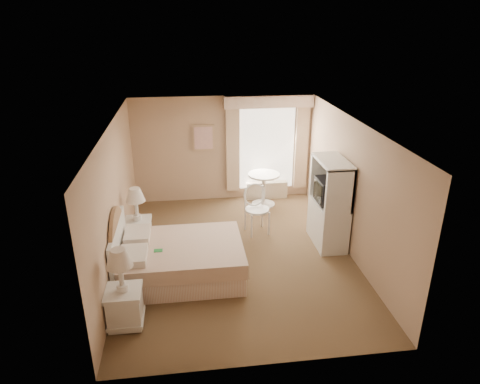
{
  "coord_description": "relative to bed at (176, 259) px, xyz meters",
  "views": [
    {
      "loc": [
        -0.85,
        -6.92,
        4.17
      ],
      "look_at": [
        0.09,
        0.3,
        1.16
      ],
      "focal_mm": 32.0,
      "sensor_mm": 36.0,
      "label": 1
    }
  ],
  "objects": [
    {
      "name": "nightstand_near",
      "position": [
        -0.72,
        -1.17,
        0.12
      ],
      "size": [
        0.51,
        0.51,
        1.23
      ],
      "color": "silver",
      "rests_on": "room"
    },
    {
      "name": "room",
      "position": [
        1.12,
        0.55,
        0.91
      ],
      "size": [
        4.21,
        5.51,
        2.51
      ],
      "color": "brown",
      "rests_on": "ground"
    },
    {
      "name": "round_table",
      "position": [
        2.02,
        2.77,
        0.18
      ],
      "size": [
        0.74,
        0.74,
        0.78
      ],
      "color": "white",
      "rests_on": "room"
    },
    {
      "name": "window",
      "position": [
        2.17,
        3.2,
        1.0
      ],
      "size": [
        2.05,
        0.22,
        2.51
      ],
      "color": "white",
      "rests_on": "room"
    },
    {
      "name": "nightstand_far",
      "position": [
        -0.72,
        1.12,
        0.12
      ],
      "size": [
        0.5,
        0.5,
        1.2
      ],
      "color": "silver",
      "rests_on": "room"
    },
    {
      "name": "armoire",
      "position": [
        2.94,
        0.8,
        0.38
      ],
      "size": [
        0.52,
        1.04,
        1.72
      ],
      "color": "silver",
      "rests_on": "room"
    },
    {
      "name": "framed_art",
      "position": [
        0.67,
        3.26,
        1.21
      ],
      "size": [
        0.52,
        0.04,
        0.62
      ],
      "color": "tan",
      "rests_on": "room"
    },
    {
      "name": "bed",
      "position": [
        0.0,
        0.0,
        0.0
      ],
      "size": [
        2.09,
        1.59,
        1.41
      ],
      "color": "tan",
      "rests_on": "room"
    },
    {
      "name": "cafe_chair",
      "position": [
        1.62,
        1.48,
        0.25
      ],
      "size": [
        0.58,
        0.58,
        1.02
      ],
      "rotation": [
        0.0,
        0.0,
        0.2
      ],
      "color": "white",
      "rests_on": "room"
    }
  ]
}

